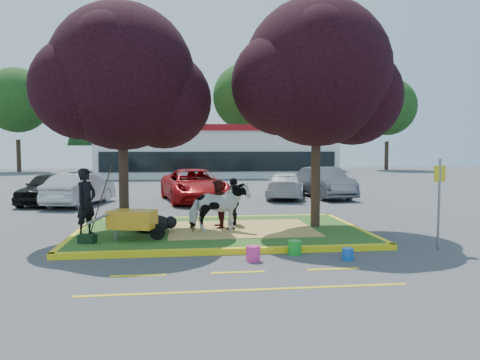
{
  "coord_description": "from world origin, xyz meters",
  "views": [
    {
      "loc": [
        -1.14,
        -13.49,
        2.54
      ],
      "look_at": [
        0.63,
        0.5,
        1.56
      ],
      "focal_mm": 35.0,
      "sensor_mm": 36.0,
      "label": 1
    }
  ],
  "objects": [
    {
      "name": "car_white",
      "position": [
        4.03,
        9.31,
        0.64
      ],
      "size": [
        2.88,
        4.75,
        1.29
      ],
      "primitive_type": "imported",
      "rotation": [
        0.0,
        0.0,
        2.88
      ],
      "color": "silver",
      "rests_on": "ground"
    },
    {
      "name": "car_black",
      "position": [
        -7.0,
        8.34,
        0.72
      ],
      "size": [
        2.32,
        4.43,
        1.44
      ],
      "primitive_type": "imported",
      "rotation": [
        0.0,
        0.0,
        -0.15
      ],
      "color": "black",
      "rests_on": "ground"
    },
    {
      "name": "curb_near",
      "position": [
        0.0,
        -2.58,
        0.07
      ],
      "size": [
        8.3,
        0.16,
        0.15
      ],
      "primitive_type": "cube",
      "color": "yellow",
      "rests_on": "ground"
    },
    {
      "name": "visitor_b",
      "position": [
        0.46,
        0.7,
        0.88
      ],
      "size": [
        0.51,
        0.91,
        1.46
      ],
      "primitive_type": "imported",
      "rotation": [
        0.0,
        0.0,
        -1.76
      ],
      "color": "black",
      "rests_on": "median_island"
    },
    {
      "name": "curb_far",
      "position": [
        0.0,
        2.58,
        0.07
      ],
      "size": [
        8.3,
        0.16,
        0.15
      ],
      "primitive_type": "cube",
      "color": "yellow",
      "rests_on": "ground"
    },
    {
      "name": "curb_right",
      "position": [
        4.08,
        0.0,
        0.07
      ],
      "size": [
        0.16,
        5.3,
        0.15
      ],
      "primitive_type": "cube",
      "color": "yellow",
      "rests_on": "ground"
    },
    {
      "name": "sign_post",
      "position": [
        5.2,
        -2.7,
        1.38
      ],
      "size": [
        0.32,
        0.07,
        2.26
      ],
      "rotation": [
        0.0,
        0.0,
        0.13
      ],
      "color": "slate",
      "rests_on": "ground"
    },
    {
      "name": "car_red",
      "position": [
        -0.55,
        8.43,
        0.76
      ],
      "size": [
        3.38,
        5.83,
        1.53
      ],
      "primitive_type": "imported",
      "rotation": [
        0.0,
        0.0,
        0.16
      ],
      "color": "#AA0E10",
      "rests_on": "ground"
    },
    {
      "name": "curb_left",
      "position": [
        -4.08,
        0.0,
        0.07
      ],
      "size": [
        0.16,
        5.3,
        0.15
      ],
      "primitive_type": "cube",
      "color": "yellow",
      "rests_on": "ground"
    },
    {
      "name": "fire_lane_stripe_b",
      "position": [
        0.0,
        -4.2,
        0.0
      ],
      "size": [
        1.1,
        0.12,
        0.01
      ],
      "primitive_type": "cube",
      "color": "yellow",
      "rests_on": "ground"
    },
    {
      "name": "fire_lane_stripe_c",
      "position": [
        2.0,
        -4.2,
        0.0
      ],
      "size": [
        1.1,
        0.12,
        0.01
      ],
      "primitive_type": "cube",
      "color": "yellow",
      "rests_on": "ground"
    },
    {
      "name": "wheelbarrow",
      "position": [
        -2.38,
        -1.34,
        0.69
      ],
      "size": [
        2.07,
        0.98,
        0.78
      ],
      "rotation": [
        0.0,
        0.0,
        -0.28
      ],
      "color": "black",
      "rests_on": "median_island"
    },
    {
      "name": "gear_bag_dark",
      "position": [
        -2.21,
        0.17,
        0.28
      ],
      "size": [
        0.56,
        0.42,
        0.25
      ],
      "primitive_type": "cube",
      "rotation": [
        0.0,
        0.0,
        0.35
      ],
      "color": "black",
      "rests_on": "median_island"
    },
    {
      "name": "tree_purple_right",
      "position": [
        2.92,
        0.18,
        4.56
      ],
      "size": [
        5.3,
        4.4,
        6.82
      ],
      "color": "black",
      "rests_on": "median_island"
    },
    {
      "name": "car_grey",
      "position": [
        6.08,
        9.36,
        0.77
      ],
      "size": [
        2.06,
        4.79,
        1.54
      ],
      "primitive_type": "imported",
      "rotation": [
        0.0,
        0.0,
        0.09
      ],
      "color": "#54565C",
      "rests_on": "ground"
    },
    {
      "name": "visitor_a",
      "position": [
        -0.08,
        0.21,
        0.87
      ],
      "size": [
        0.56,
        0.71,
        1.45
      ],
      "primitive_type": "imported",
      "rotation": [
        0.0,
        0.0,
        -1.56
      ],
      "color": "#4D1716",
      "rests_on": "median_island"
    },
    {
      "name": "gear_bag_green",
      "position": [
        -3.48,
        -1.54,
        0.26
      ],
      "size": [
        0.47,
        0.37,
        0.22
      ],
      "primitive_type": "cube",
      "rotation": [
        0.0,
        0.0,
        -0.33
      ],
      "color": "black",
      "rests_on": "median_island"
    },
    {
      "name": "calf",
      "position": [
        -2.01,
        -0.27,
        0.41
      ],
      "size": [
        1.32,
        0.99,
        0.51
      ],
      "primitive_type": "ellipsoid",
      "rotation": [
        0.0,
        0.0,
        -0.3
      ],
      "color": "black",
      "rests_on": "median_island"
    },
    {
      "name": "tree_purple_left",
      "position": [
        -2.78,
        0.38,
        4.36
      ],
      "size": [
        5.06,
        4.2,
        6.51
      ],
      "color": "black",
      "rests_on": "median_island"
    },
    {
      "name": "fire_lane_long",
      "position": [
        0.0,
        -5.4,
        0.0
      ],
      "size": [
        6.0,
        0.1,
        0.01
      ],
      "primitive_type": "cube",
      "color": "yellow",
      "rests_on": "ground"
    },
    {
      "name": "ground",
      "position": [
        0.0,
        0.0,
        0.0
      ],
      "size": [
        90.0,
        90.0,
        0.0
      ],
      "primitive_type": "plane",
      "color": "#424244",
      "rests_on": "ground"
    },
    {
      "name": "straw_bedding",
      "position": [
        0.6,
        0.0,
        0.15
      ],
      "size": [
        4.2,
        3.0,
        0.01
      ],
      "primitive_type": "cube",
      "color": "#E3B65D",
      "rests_on": "median_island"
    },
    {
      "name": "retail_building",
      "position": [
        2.0,
        27.98,
        2.25
      ],
      "size": [
        20.4,
        8.4,
        4.4
      ],
      "color": "silver",
      "rests_on": "ground"
    },
    {
      "name": "bucket_green",
      "position": [
        1.52,
        -2.8,
        0.17
      ],
      "size": [
        0.39,
        0.39,
        0.34
      ],
      "primitive_type": "cylinder",
      "rotation": [
        0.0,
        0.0,
        0.31
      ],
      "color": "green",
      "rests_on": "ground"
    },
    {
      "name": "bucket_pink",
      "position": [
        0.45,
        -3.3,
        0.17
      ],
      "size": [
        0.36,
        0.36,
        0.34
      ],
      "primitive_type": "cylinder",
      "rotation": [
        0.0,
        0.0,
        -0.12
      ],
      "color": "#E7338C",
      "rests_on": "ground"
    },
    {
      "name": "fire_lane_stripe_a",
      "position": [
        -2.0,
        -4.2,
        0.0
      ],
      "size": [
        1.1,
        0.12,
        0.01
      ],
      "primitive_type": "cube",
      "color": "yellow",
      "rests_on": "ground"
    },
    {
      "name": "treeline",
      "position": [
        1.23,
        37.61,
        7.73
      ],
      "size": [
        46.58,
        7.8,
        14.63
      ],
      "color": "black",
      "rests_on": "ground"
    },
    {
      "name": "median_island",
      "position": [
        0.0,
        0.0,
        0.07
      ],
      "size": [
        8.0,
        5.0,
        0.15
      ],
      "primitive_type": "cube",
      "color": "#28581B",
      "rests_on": "ground"
    },
    {
      "name": "cow",
      "position": [
        -0.08,
        -0.42,
        0.85
      ],
      "size": [
        1.78,
        1.08,
        1.4
      ],
      "primitive_type": "imported",
      "rotation": [
        0.0,
        0.0,
        1.78
      ],
      "color": "white",
      "rests_on": "median_island"
    },
    {
      "name": "handler",
      "position": [
        -3.7,
        -0.47,
        1.07
      ],
      "size": [
        0.71,
        0.8,
        1.83
      ],
      "primitive_type": "imported",
      "rotation": [
        0.0,
        0.0,
        1.05
      ],
      "color": "black",
      "rests_on": "median_island"
    },
    {
      "name": "car_silver",
      "position": [
        -5.54,
        7.63,
        0.7
      ],
      "size": [
        2.56,
        4.5,
        1.4
      ],
      "primitive_type": "imported",
      "rotation": [
        0.0,
        0.0,
        2.87
      ],
      "color": "#ACB0B5",
      "rests_on": "ground"
    },
    {
      "name": "bucket_blue",
      "position": [
        2.58,
        -3.48,
        0.14
      ],
      "size": [
        0.27,
        0.27,
        0.27
      ],
      "primitive_type": "cylinder",
      "rotation": [
        0.0,
        0.0,
        0.08
      ],
      "color": "blue",
      "rests_on": "ground"
    }
  ]
}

